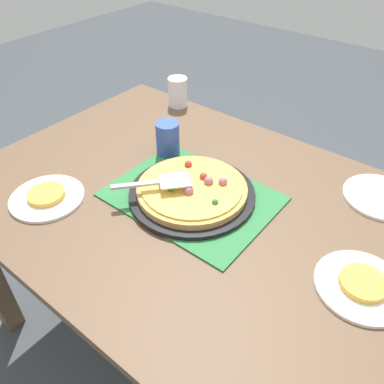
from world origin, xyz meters
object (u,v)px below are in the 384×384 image
(cup_far, at_px, (168,139))
(plate_near_left, at_px, (361,286))
(served_slice_right, at_px, (46,194))
(plate_side, at_px, (381,197))
(pizza_pan, at_px, (192,194))
(pizza, at_px, (192,188))
(pizza_server, at_px, (159,182))
(cup_near, at_px, (178,92))
(plate_far_right, at_px, (47,198))
(served_slice_left, at_px, (363,283))

(cup_far, bearing_deg, plate_near_left, 168.60)
(served_slice_right, bearing_deg, plate_near_left, -162.81)
(cup_far, bearing_deg, plate_side, -161.99)
(pizza_pan, height_order, served_slice_right, served_slice_right)
(pizza, bearing_deg, pizza_server, 48.66)
(plate_near_left, relative_size, served_slice_right, 2.00)
(pizza_pan, distance_m, served_slice_right, 0.44)
(plate_side, xyz_separation_m, pizza_server, (0.51, 0.42, 0.07))
(plate_near_left, bearing_deg, cup_near, -25.56)
(pizza_pan, bearing_deg, pizza_server, 48.61)
(plate_near_left, bearing_deg, plate_far_right, 17.19)
(plate_far_right, distance_m, cup_far, 0.43)
(cup_near, height_order, cup_far, same)
(plate_side, xyz_separation_m, served_slice_left, (-0.07, 0.36, 0.01))
(pizza, bearing_deg, served_slice_left, 178.48)
(cup_near, bearing_deg, plate_side, 174.14)
(plate_near_left, relative_size, plate_far_right, 1.00)
(cup_near, relative_size, pizza_server, 0.60)
(pizza_pan, bearing_deg, plate_near_left, 178.57)
(pizza_server, bearing_deg, cup_far, -54.58)
(pizza_server, bearing_deg, plate_side, -140.47)
(plate_far_right, relative_size, served_slice_left, 2.00)
(plate_near_left, relative_size, served_slice_left, 2.00)
(pizza_pan, bearing_deg, cup_near, -45.97)
(pizza_pan, xyz_separation_m, pizza_server, (0.06, 0.07, 0.06))
(served_slice_left, height_order, served_slice_right, same)
(served_slice_left, xyz_separation_m, cup_far, (0.73, -0.15, 0.04))
(plate_far_right, bearing_deg, cup_far, -106.51)
(served_slice_right, bearing_deg, pizza_pan, -140.33)
(plate_far_right, xyz_separation_m, cup_near, (0.09, -0.72, 0.06))
(plate_side, bearing_deg, served_slice_right, 38.71)
(pizza, xyz_separation_m, cup_near, (0.43, -0.44, 0.03))
(pizza, relative_size, served_slice_left, 3.00)
(cup_near, bearing_deg, pizza_pan, 134.03)
(pizza, distance_m, plate_side, 0.57)
(served_slice_left, bearing_deg, plate_far_right, 17.19)
(pizza_pan, height_order, cup_near, cup_near)
(cup_near, xyz_separation_m, cup_far, (-0.21, 0.30, 0.00))
(served_slice_right, relative_size, cup_far, 0.92)
(served_slice_left, xyz_separation_m, pizza_server, (0.59, 0.06, 0.05))
(pizza, bearing_deg, plate_near_left, 178.48)
(served_slice_left, relative_size, cup_near, 0.92)
(served_slice_right, xyz_separation_m, cup_far, (-0.12, -0.41, 0.04))
(pizza_pan, bearing_deg, plate_side, -142.03)
(pizza, bearing_deg, pizza_pan, 53.18)
(pizza, relative_size, pizza_server, 1.64)
(pizza_pan, bearing_deg, served_slice_right, 39.67)
(served_slice_right, height_order, pizza_server, pizza_server)
(plate_near_left, distance_m, served_slice_right, 0.90)
(pizza_pan, bearing_deg, cup_far, -32.38)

